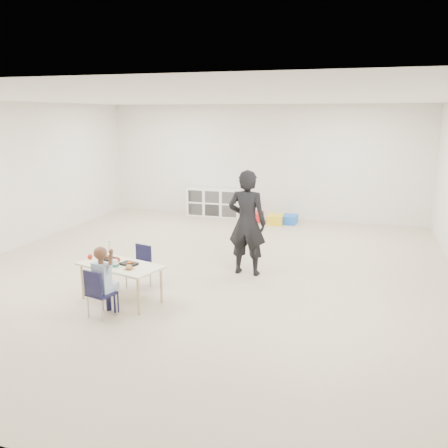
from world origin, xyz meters
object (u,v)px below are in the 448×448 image
(chair_near, at_px, (102,293))
(cubby_shelf, at_px, (214,202))
(table, at_px, (121,282))
(child, at_px, (101,279))
(adult, at_px, (247,223))

(chair_near, relative_size, cubby_shelf, 0.46)
(table, xyz_separation_m, cubby_shelf, (-0.50, 5.81, 0.08))
(chair_near, bearing_deg, child, 0.00)
(chair_near, height_order, adult, adult)
(chair_near, bearing_deg, adult, 72.71)
(child, xyz_separation_m, cubby_shelf, (-0.52, 6.34, -0.16))
(child, bearing_deg, table, 106.30)
(child, relative_size, cubby_shelf, 0.73)
(chair_near, bearing_deg, table, 106.30)
(chair_near, bearing_deg, cubby_shelf, 109.82)
(cubby_shelf, height_order, adult, adult)
(table, bearing_deg, chair_near, -73.70)
(table, xyz_separation_m, adult, (1.40, 1.64, 0.59))
(table, height_order, child, child)
(chair_near, xyz_separation_m, cubby_shelf, (-0.52, 6.34, 0.03))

